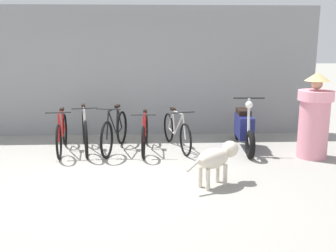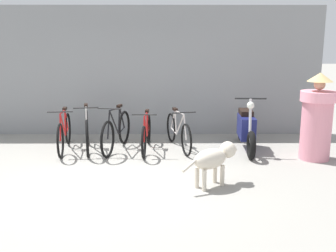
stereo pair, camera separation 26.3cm
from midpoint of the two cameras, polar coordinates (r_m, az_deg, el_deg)
ground_plane at (r=6.16m, az=-7.65°, el=-7.95°), size 60.00×60.00×0.00m
shop_wall_back at (r=8.98m, az=-5.37°, el=7.91°), size 8.81×0.20×2.87m
bicycle_0 at (r=7.89m, az=-13.89°, el=-1.00°), size 0.46×1.69×0.85m
bicycle_1 at (r=7.87m, az=-10.73°, el=-0.74°), size 0.49×1.72×0.91m
bicycle_2 at (r=7.74m, az=-6.52°, el=-0.84°), size 0.49×1.70×0.90m
bicycle_3 at (r=7.68m, az=-2.18°, el=-1.17°), size 0.46×1.69×0.80m
bicycle_4 at (r=7.82m, az=2.45°, el=-0.87°), size 0.55×1.66×0.81m
motorcycle at (r=7.92m, az=12.22°, el=-0.38°), size 0.58×1.91×1.09m
stray_dog at (r=5.86m, az=8.02°, el=-4.64°), size 0.90×0.70×0.63m
person_in_robes at (r=7.56m, az=21.74°, el=1.17°), size 0.89×0.89×1.57m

